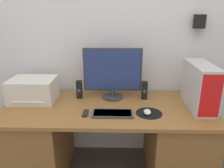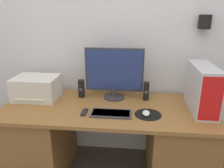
# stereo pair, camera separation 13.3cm
# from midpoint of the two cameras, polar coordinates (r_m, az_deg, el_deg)

# --- Properties ---
(wall_back) EXTENTS (6.40, 0.16, 2.70)m
(wall_back) POSITION_cam_midpoint_polar(r_m,az_deg,el_deg) (2.16, -2.98, 15.12)
(wall_back) COLOR silver
(wall_back) RESTS_ON ground_plane
(desk) EXTENTS (1.80, 0.75, 0.71)m
(desk) POSITION_cam_midpoint_polar(r_m,az_deg,el_deg) (2.07, -3.23, -14.47)
(desk) COLOR brown
(desk) RESTS_ON ground_plane
(monitor) EXTENTS (0.54, 0.20, 0.47)m
(monitor) POSITION_cam_midpoint_polar(r_m,az_deg,el_deg) (2.00, -1.77, 3.15)
(monitor) COLOR #333338
(monitor) RESTS_ON desk
(keyboard) EXTENTS (0.32, 0.15, 0.02)m
(keyboard) POSITION_cam_midpoint_polar(r_m,az_deg,el_deg) (1.75, -2.05, -7.73)
(keyboard) COLOR #3D3D42
(keyboard) RESTS_ON desk
(mousepad) EXTENTS (0.21, 0.21, 0.00)m
(mousepad) POSITION_cam_midpoint_polar(r_m,az_deg,el_deg) (1.79, 7.53, -7.61)
(mousepad) COLOR black
(mousepad) RESTS_ON desk
(mouse) EXTENTS (0.06, 0.09, 0.03)m
(mouse) POSITION_cam_midpoint_polar(r_m,az_deg,el_deg) (1.77, 7.07, -7.28)
(mouse) COLOR silver
(mouse) RESTS_ON mousepad
(computer_tower) EXTENTS (0.17, 0.47, 0.38)m
(computer_tower) POSITION_cam_midpoint_polar(r_m,az_deg,el_deg) (1.94, 20.17, -0.55)
(computer_tower) COLOR #B2B2B7
(computer_tower) RESTS_ON desk
(printer) EXTENTS (0.40, 0.31, 0.21)m
(printer) POSITION_cam_midpoint_polar(r_m,az_deg,el_deg) (2.13, -21.57, -1.48)
(printer) COLOR beige
(printer) RESTS_ON desk
(speaker_left) EXTENTS (0.05, 0.06, 0.17)m
(speaker_left) POSITION_cam_midpoint_polar(r_m,az_deg,el_deg) (2.08, -10.35, -1.42)
(speaker_left) COLOR black
(speaker_left) RESTS_ON desk
(speaker_right) EXTENTS (0.05, 0.06, 0.17)m
(speaker_right) POSITION_cam_midpoint_polar(r_m,az_deg,el_deg) (2.04, 6.62, -1.64)
(speaker_right) COLOR black
(speaker_right) RESTS_ON desk
(remote_control) EXTENTS (0.04, 0.12, 0.02)m
(remote_control) POSITION_cam_midpoint_polar(r_m,az_deg,el_deg) (1.78, -9.11, -7.57)
(remote_control) COLOR black
(remote_control) RESTS_ON desk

